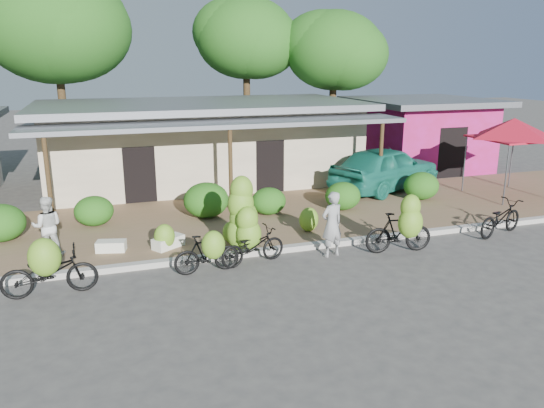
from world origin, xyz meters
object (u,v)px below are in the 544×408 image
(red_canopy, at_px, (514,128))
(tree_center_right, at_px, (242,36))
(vendor, at_px, (332,224))
(bike_right, at_px, (402,228))
(sack_near, at_px, (168,242))
(tree_near_right, at_px, (330,48))
(bike_left, at_px, (208,252))
(tree_far_center, at_px, (50,22))
(bike_far_left, at_px, (49,270))
(sack_far, at_px, (111,246))
(bike_center, at_px, (247,228))
(bike_far_right, at_px, (500,218))
(bystander, at_px, (47,226))
(teal_van, at_px, (385,168))

(red_canopy, bearing_deg, tree_center_right, 120.25)
(red_canopy, relative_size, vendor, 2.00)
(bike_right, relative_size, sack_near, 2.24)
(tree_center_right, height_order, tree_near_right, tree_center_right)
(bike_left, bearing_deg, tree_far_center, 11.59)
(bike_far_left, distance_m, sack_far, 2.63)
(tree_far_center, relative_size, tree_center_right, 1.13)
(tree_center_right, relative_size, bike_left, 4.96)
(tree_center_right, xyz_separation_m, bike_center, (-4.00, -14.89, -5.30))
(tree_near_right, relative_size, vendor, 4.24)
(bike_center, bearing_deg, bike_far_left, 86.35)
(tree_center_right, height_order, bike_far_right, tree_center_right)
(sack_near, bearing_deg, vendor, -22.48)
(bystander, bearing_deg, bike_left, 151.56)
(sack_near, bearing_deg, bike_far_left, -144.06)
(tree_far_center, distance_m, tree_near_right, 13.13)
(tree_center_right, distance_m, bike_far_right, 16.68)
(bike_center, xyz_separation_m, sack_near, (-1.84, 1.26, -0.60))
(bike_far_right, bearing_deg, tree_far_center, 21.83)
(sack_near, xyz_separation_m, bystander, (-2.98, 0.39, 0.63))
(tree_near_right, distance_m, bike_far_right, 14.20)
(tree_near_right, bearing_deg, teal_van, -97.17)
(sack_near, height_order, bystander, bystander)
(bike_far_left, bearing_deg, tree_center_right, -29.85)
(bike_far_right, xyz_separation_m, vendor, (-5.43, -0.02, 0.36))
(bike_center, relative_size, sack_near, 2.57)
(red_canopy, bearing_deg, bike_center, -164.29)
(tree_near_right, height_order, vendor, tree_near_right)
(tree_far_center, xyz_separation_m, tree_center_right, (9.00, 0.50, -0.46))
(tree_center_right, height_order, red_canopy, tree_center_right)
(red_canopy, relative_size, bystander, 2.25)
(bike_far_left, distance_m, teal_van, 13.17)
(bike_far_left, height_order, bike_left, bike_far_left)
(bike_far_right, bearing_deg, bystander, 62.04)
(sack_far, bearing_deg, teal_van, 20.28)
(bystander, bearing_deg, teal_van, -159.82)
(bike_far_left, height_order, bike_far_right, bike_far_left)
(bike_left, bearing_deg, sack_far, 43.53)
(bike_far_left, xyz_separation_m, sack_far, (1.35, 2.23, -0.37))
(red_canopy, bearing_deg, tree_far_center, 144.53)
(tree_far_center, bearing_deg, sack_far, -82.54)
(bike_right, bearing_deg, bike_far_right, -74.30)
(tree_far_center, relative_size, teal_van, 1.82)
(bike_right, height_order, teal_van, teal_van)
(vendor, bearing_deg, bike_left, -10.73)
(bike_center, xyz_separation_m, bystander, (-4.82, 1.65, 0.03))
(bike_far_right, relative_size, bystander, 1.34)
(sack_near, bearing_deg, sack_far, 172.58)
(bike_center, relative_size, sack_far, 2.91)
(red_canopy, relative_size, teal_van, 0.70)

